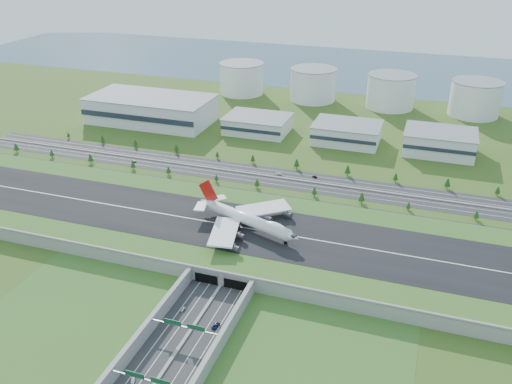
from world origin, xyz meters
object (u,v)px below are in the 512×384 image
(car_0, at_px, (183,309))
(car_4, at_px, (134,161))
(car_7, at_px, (278,174))
(boeing_747, at_px, (247,219))
(car_5, at_px, (315,177))
(car_2, at_px, (216,325))
(car_1, at_px, (133,380))
(fuel_tank_a, at_px, (242,79))

(car_0, height_order, car_4, car_4)
(car_7, bearing_deg, boeing_747, 8.83)
(boeing_747, relative_size, car_4, 17.21)
(car_4, distance_m, car_5, 150.10)
(boeing_747, xyz_separation_m, car_7, (-9.66, 101.06, -13.98))
(car_2, distance_m, car_4, 221.46)
(car_2, bearing_deg, boeing_747, -71.78)
(car_1, bearing_deg, car_2, 45.21)
(car_1, xyz_separation_m, car_4, (-123.42, 212.48, 0.07))
(boeing_747, height_order, car_1, boeing_747)
(car_1, bearing_deg, boeing_747, 66.82)
(car_0, bearing_deg, car_4, 134.23)
(fuel_tank_a, xyz_separation_m, car_1, (110.22, -436.26, -16.71))
(boeing_747, relative_size, car_2, 13.78)
(car_0, height_order, car_1, car_0)
(car_2, bearing_deg, car_0, -7.93)
(car_1, distance_m, car_4, 245.72)
(car_1, xyz_separation_m, car_7, (-2.74, 227.26, 0.05))
(car_5, xyz_separation_m, car_7, (-28.30, -3.53, 0.06))
(fuel_tank_a, height_order, boeing_747, fuel_tank_a)
(fuel_tank_a, distance_m, boeing_747, 331.46)
(car_4, distance_m, car_7, 121.58)
(boeing_747, xyz_separation_m, car_0, (-7.51, -75.90, -14.02))
(car_7, bearing_deg, car_2, 10.52)
(car_0, relative_size, car_2, 0.74)
(boeing_747, xyz_separation_m, car_1, (-6.92, -126.20, -14.04))
(car_7, bearing_deg, car_5, 100.46)
(car_0, relative_size, car_4, 0.92)
(fuel_tank_a, height_order, car_2, fuel_tank_a)
(car_7, bearing_deg, fuel_tank_a, -149.42)
(car_0, distance_m, car_1, 50.30)
(boeing_747, xyz_separation_m, car_2, (13.34, -82.25, -13.95))
(fuel_tank_a, xyz_separation_m, car_5, (135.78, -205.47, -16.72))
(car_1, bearing_deg, car_7, 70.65)
(car_2, distance_m, car_7, 184.75)
(car_5, distance_m, car_7, 28.52)
(car_2, xyz_separation_m, car_7, (-23.00, 183.32, -0.03))
(car_1, relative_size, car_5, 1.01)
(car_5, bearing_deg, car_4, -58.38)
(fuel_tank_a, distance_m, car_4, 224.79)
(boeing_747, relative_size, car_7, 15.03)
(car_2, bearing_deg, fuel_tank_a, -62.60)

